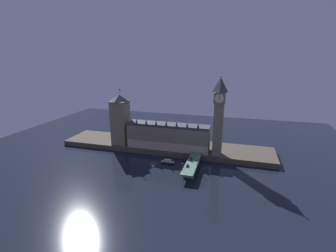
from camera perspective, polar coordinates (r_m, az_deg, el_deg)
The scene contains 15 objects.
ground_plane at distance 226.09m, azimuth -3.54°, elevation -8.72°, with size 400.00×400.00×0.00m, color black.
embankment at distance 259.31m, azimuth -0.68°, elevation -4.77°, with size 220.00×42.00×5.08m.
parliament_hall at distance 243.23m, azimuth 0.05°, elevation -2.38°, with size 82.01×16.78×30.46m.
clock_tower at distance 225.19m, azimuth 11.83°, elevation 2.70°, with size 10.41×10.52×73.57m.
victoria_tower at distance 258.90m, azimuth -11.12°, elevation 1.54°, with size 16.33×16.33×57.91m.
bridge at distance 211.12m, azimuth 5.58°, elevation -9.25°, with size 10.13×46.00×7.08m.
car_northbound_lead at distance 217.28m, azimuth 5.41°, elevation -7.60°, with size 1.85×4.76×1.36m.
car_northbound_trail at distance 203.44m, azimuth 4.58°, elevation -9.25°, with size 1.90×3.89×1.58m.
pedestrian_near_rail at distance 200.42m, azimuth 3.73°, elevation -9.57°, with size 0.38×0.38×1.77m.
pedestrian_mid_walk at distance 206.12m, azimuth 6.67°, elevation -8.92°, with size 0.38×0.38×1.63m.
pedestrian_far_rail at distance 220.08m, azimuth 4.97°, elevation -7.17°, with size 0.38×0.38×1.82m.
street_lamp_near at distance 196.22m, azimuth 3.42°, elevation -9.22°, with size 1.34×0.60×6.10m.
street_lamp_mid at distance 207.74m, azimuth 6.96°, elevation -7.77°, with size 1.34×0.60×6.45m.
street_lamp_far at distance 222.55m, azimuth 5.09°, elevation -6.01°, with size 1.34×0.60×6.73m.
boat_upstream at distance 224.90m, azimuth -0.08°, elevation -8.43°, with size 13.99×5.00×3.92m.
Camera 1 is at (69.74, -193.32, 94.24)m, focal length 26.00 mm.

